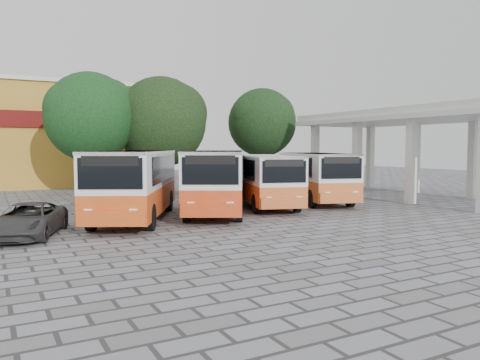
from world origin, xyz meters
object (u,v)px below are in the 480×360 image
bus_centre_left (217,177)px  parked_car (28,220)px  bus_far_right (316,174)px  bus_centre_right (265,177)px  bus_far_left (135,180)px

bus_centre_left → parked_car: bus_centre_left is taller
bus_centre_left → bus_far_right: (6.98, 1.42, -0.09)m
bus_centre_left → bus_centre_right: size_ratio=1.10×
bus_far_left → bus_far_right: 11.11m
bus_centre_left → bus_centre_right: bearing=45.1°
bus_far_left → bus_far_right: bus_far_left is taller
bus_far_left → bus_centre_left: size_ratio=1.00×
bus_centre_right → bus_far_right: 3.71m
parked_car → bus_far_right: bearing=34.0°
bus_centre_right → parked_car: (-11.68, -3.15, -0.99)m
bus_centre_left → parked_car: (-8.38, -2.17, -1.13)m
bus_centre_right → bus_centre_left: bearing=-145.5°
bus_far_left → parked_car: 4.93m
bus_centre_right → bus_far_left: bearing=-152.6°
bus_centre_right → bus_far_right: bearing=24.9°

